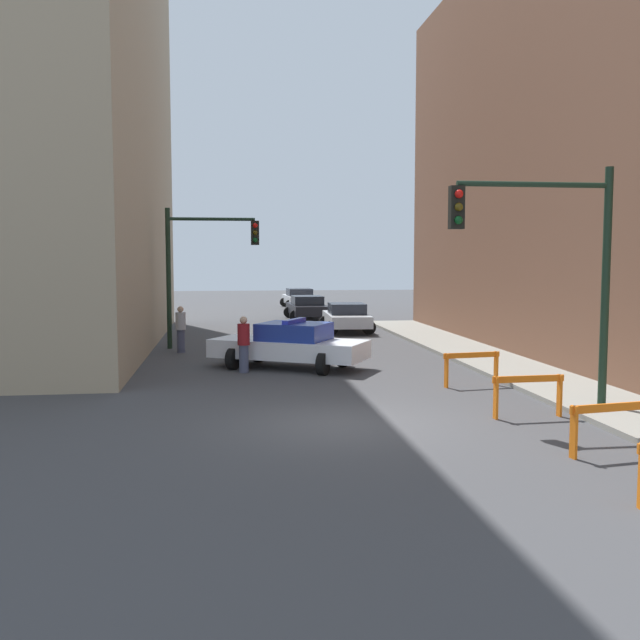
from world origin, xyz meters
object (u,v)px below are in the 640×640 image
Objects in this scene: parked_car_far at (299,298)px; barrier_corner at (472,363)px; parked_car_near at (346,317)px; parked_car_mid at (307,307)px; traffic_light_far at (198,257)px; pedestrian_crossing at (244,344)px; traffic_light_near at (556,250)px; police_car at (290,345)px; barrier_back at (528,389)px; pedestrian_corner at (181,329)px; barrier_mid at (610,420)px.

barrier_corner is at bearing -90.31° from parked_car_far.
parked_car_near and parked_car_mid have the same top height.
traffic_light_far is 1.19× the size of parked_car_far.
parked_car_mid is (-1.05, 6.64, 0.00)m from parked_car_near.
traffic_light_near is at bearing -24.17° from pedestrian_crossing.
traffic_light_far reaches higher than police_car.
parked_car_near is 12.22m from pedestrian_crossing.
police_car is 3.13× the size of barrier_back.
traffic_light_near is 14.30m from pedestrian_corner.
parked_car_mid is 2.74× the size of barrier_mid.
parked_car_far is (-0.51, 15.98, 0.00)m from parked_car_near.
parked_car_near is (3.56, 10.52, -0.05)m from police_car.
barrier_mid is (2.02, -27.50, -0.06)m from parked_car_mid.
parked_car_mid is 2.73× the size of barrier_corner.
police_car is 3.02× the size of pedestrian_crossing.
parked_car_near is 2.75× the size of barrier_corner.
parked_car_mid is at bearing 65.34° from traffic_light_far.
police_car is at bearing 140.06° from barrier_corner.
traffic_light_far is 12.00m from barrier_corner.
pedestrian_corner is at bearing -109.32° from parked_car_far.
parked_car_near is 17.96m from barrier_back.
police_car is 3.02× the size of pedestrian_corner.
pedestrian_corner is at bearing 119.07° from barrier_mid.
parked_car_far is 2.76× the size of barrier_mid.
pedestrian_crossing is 6.62m from barrier_corner.
traffic_light_near is 4.40m from barrier_corner.
barrier_mid is at bearing -38.75° from pedestrian_crossing.
traffic_light_far is 8.72m from parked_car_near.
traffic_light_far is at bearing -108.68° from parked_car_far.
barrier_corner is at bearing -84.06° from parked_car_near.
barrier_corner is (0.08, 3.71, 0.00)m from barrier_back.
traffic_light_far is 3.13× the size of pedestrian_corner.
pedestrian_crossing is 1.04× the size of barrier_mid.
traffic_light_far is 14.96m from barrier_back.
pedestrian_crossing is (-4.47, -27.14, 0.19)m from parked_car_far.
traffic_light_near is at bearing 80.16° from barrier_mid.
parked_car_near is 2.63× the size of pedestrian_corner.
pedestrian_crossing is 11.39m from barrier_mid.
pedestrian_crossing reaches higher than barrier_back.
traffic_light_near reaches higher than traffic_light_far.
pedestrian_corner is at bearing 135.38° from barrier_corner.
pedestrian_crossing is at bearing 136.08° from traffic_light_near.
parked_car_near is 2.63× the size of pedestrian_crossing.
pedestrian_crossing reaches higher than parked_car_far.
parked_car_near is 1.00× the size of parked_car_mid.
pedestrian_corner reaches higher than parked_car_far.
parked_car_mid reaches higher than barrier_back.
parked_car_near is 1.00× the size of parked_car_far.
barrier_corner is (7.35, -9.07, -2.78)m from traffic_light_far.
parked_car_mid is at bearing 95.28° from barrier_corner.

